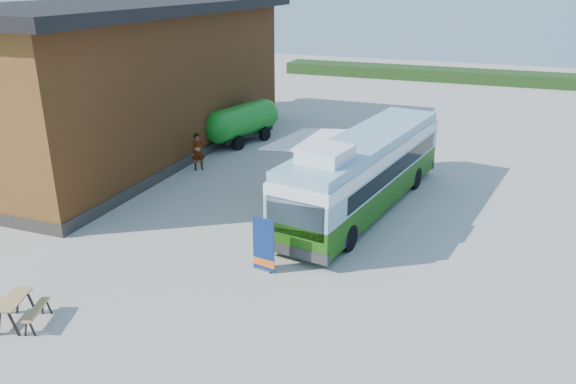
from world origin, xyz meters
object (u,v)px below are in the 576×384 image
at_px(person_a, 198,152).
at_px(bus, 364,170).
at_px(person_b, 314,219).
at_px(banner, 264,250).
at_px(slurry_tanker, 242,121).
at_px(picnic_table, 14,305).

bearing_deg(person_a, bus, -54.01).
distance_m(bus, person_b, 3.80).
bearing_deg(bus, person_b, -93.14).
xyz_separation_m(banner, slurry_tanker, (-6.77, 12.92, 0.50)).
height_order(banner, picnic_table, banner).
bearing_deg(banner, slurry_tanker, 127.31).
bearing_deg(slurry_tanker, person_a, -75.06).
bearing_deg(person_a, person_b, -77.22).
bearing_deg(banner, person_a, 139.87).
distance_m(banner, person_a, 10.48).
bearing_deg(person_a, banner, -90.69).
xyz_separation_m(bus, banner, (-1.68, -6.04, -0.89)).
height_order(banner, person_a, banner).
xyz_separation_m(picnic_table, person_a, (-1.81, 12.99, 0.30)).
bearing_deg(banner, picnic_table, -125.15).
distance_m(banner, slurry_tanker, 14.59).
bearing_deg(bus, person_a, 176.55).
bearing_deg(picnic_table, bus, 39.54).
height_order(bus, picnic_table, bus).
relative_size(bus, banner, 6.32).
bearing_deg(slurry_tanker, bus, -24.24).
distance_m(bus, slurry_tanker, 10.91).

